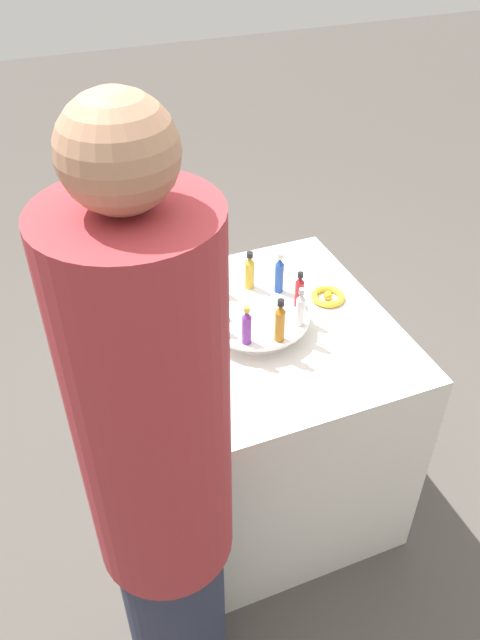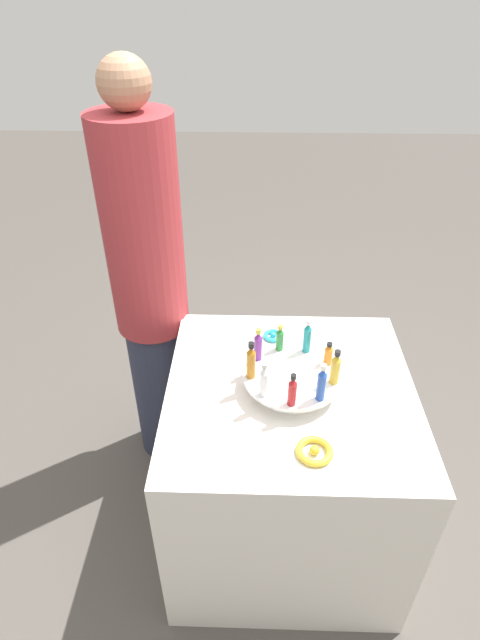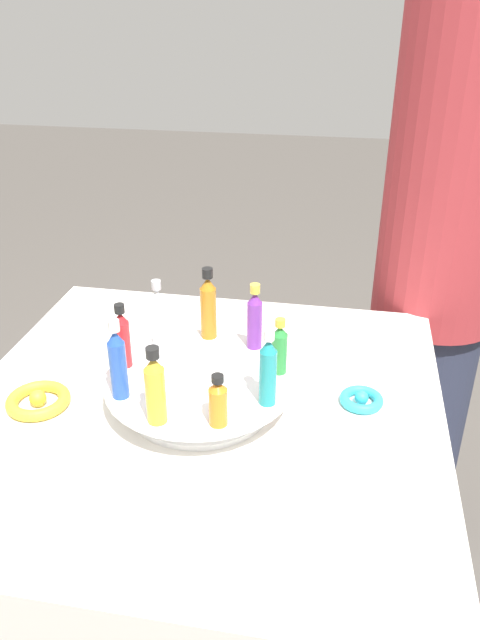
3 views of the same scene
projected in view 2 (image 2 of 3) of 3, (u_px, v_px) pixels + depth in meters
ground_plane at (280, 524)px, 2.09m from camera, size 12.00×12.00×0.00m
party_table at (285, 464)px, 1.87m from camera, size 0.82×0.82×0.78m
display_stand at (291, 380)px, 1.62m from camera, size 0.32×0.32×0.06m
bottle_orange at (328, 354)px, 1.63m from camera, size 0.03×0.03×0.08m
bottle_teal at (307, 337)px, 1.67m from camera, size 0.03×0.03×0.13m
bottle_green at (280, 339)px, 1.69m from camera, size 0.03×0.03×0.10m
bottle_purple at (258, 346)px, 1.64m from camera, size 0.03×0.03×0.12m
bottle_amber at (251, 361)px, 1.56m from camera, size 0.03×0.03×0.14m
bottle_clear at (264, 381)px, 1.50m from camera, size 0.03×0.03×0.12m
bottle_red at (292, 391)px, 1.47m from camera, size 0.03×0.03×0.12m
bottle_blue at (322, 384)px, 1.48m from camera, size 0.03×0.03×0.14m
bottle_gold at (335, 368)px, 1.54m from camera, size 0.03×0.03×0.13m
ribbon_bow_teal at (273, 336)px, 1.86m from camera, size 0.07×0.07×0.02m
ribbon_bow_gold at (315, 451)px, 1.41m from camera, size 0.11×0.11×0.03m
person_figure at (150, 292)px, 1.96m from camera, size 0.29×0.29×1.71m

